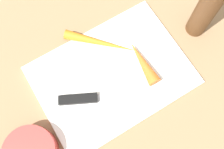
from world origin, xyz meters
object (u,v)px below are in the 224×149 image
(knife, at_px, (84,99))
(carrot_long, at_px, (100,43))
(cutting_board, at_px, (112,75))
(pepper_grinder, at_px, (204,10))
(carrot_short, at_px, (143,62))

(knife, xyz_separation_m, carrot_long, (0.10, 0.10, 0.01))
(cutting_board, distance_m, carrot_long, 0.09)
(carrot_long, bearing_deg, pepper_grinder, 27.24)
(knife, distance_m, carrot_short, 0.16)
(carrot_long, bearing_deg, knife, -90.39)
(knife, bearing_deg, carrot_short, 27.81)
(knife, xyz_separation_m, pepper_grinder, (0.34, 0.02, 0.07))
(carrot_short, bearing_deg, cutting_board, 81.64)
(pepper_grinder, bearing_deg, knife, -176.18)
(cutting_board, bearing_deg, carrot_long, 78.91)
(carrot_long, bearing_deg, cutting_board, -55.58)
(pepper_grinder, bearing_deg, carrot_long, 161.73)
(knife, bearing_deg, cutting_board, 38.56)
(carrot_long, height_order, carrot_short, carrot_short)
(cutting_board, height_order, carrot_short, carrot_short)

